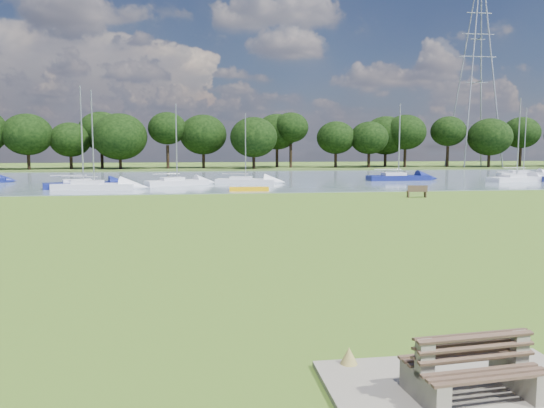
{
  "coord_description": "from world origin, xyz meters",
  "views": [
    {
      "loc": [
        -4.05,
        -21.15,
        3.84
      ],
      "look_at": [
        -1.35,
        -2.0,
        1.74
      ],
      "focal_mm": 35.0,
      "sensor_mm": 36.0,
      "label": 1
    }
  ],
  "objects": [
    {
      "name": "ground",
      "position": [
        0.0,
        0.0,
        0.0
      ],
      "size": [
        220.0,
        220.0,
        0.0
      ],
      "primitive_type": "plane",
      "color": "olive"
    },
    {
      "name": "river",
      "position": [
        0.0,
        42.0,
        0.0
      ],
      "size": [
        220.0,
        40.0,
        0.1
      ],
      "primitive_type": "cube",
      "color": "slate",
      "rests_on": "ground"
    },
    {
      "name": "far_bank",
      "position": [
        0.0,
        72.0,
        0.0
      ],
      "size": [
        220.0,
        20.0,
        0.4
      ],
      "primitive_type": "cube",
      "color": "#4C6626",
      "rests_on": "ground"
    },
    {
      "name": "concrete_pad",
      "position": [
        0.0,
        -14.0,
        0.05
      ],
      "size": [
        4.2,
        3.2,
        0.1
      ],
      "primitive_type": "cube",
      "color": "gray",
      "rests_on": "ground"
    },
    {
      "name": "bench_pair",
      "position": [
        0.0,
        -14.0,
        0.52
      ],
      "size": [
        1.99,
        1.28,
        1.02
      ],
      "rotation": [
        0.0,
        0.0,
        0.09
      ],
      "color": "gray",
      "rests_on": "concrete_pad"
    },
    {
      "name": "riverbank_bench",
      "position": [
        12.42,
        16.87,
        0.47
      ],
      "size": [
        1.56,
        0.63,
        0.93
      ],
      "rotation": [
        0.0,
        0.0,
        -0.12
      ],
      "color": "brown",
      "rests_on": "ground"
    },
    {
      "name": "kayak",
      "position": [
        0.33,
        24.0,
        0.22
      ],
      "size": [
        3.4,
        0.99,
        0.34
      ],
      "primitive_type": "cube",
      "rotation": [
        0.0,
        0.0,
        -0.06
      ],
      "color": "#EFAD07",
      "rests_on": "river"
    },
    {
      "name": "pylon",
      "position": [
        46.06,
        70.0,
        20.34
      ],
      "size": [
        7.27,
        5.09,
        32.41
      ],
      "color": "gray",
      "rests_on": "far_bank"
    },
    {
      "name": "tree_line",
      "position": [
        8.34,
        68.0,
        6.05
      ],
      "size": [
        158.54,
        8.41,
        10.18
      ],
      "color": "black",
      "rests_on": "far_bank"
    },
    {
      "name": "sailboat_1",
      "position": [
        -14.47,
        29.23,
        0.55
      ],
      "size": [
        7.2,
        3.88,
        9.26
      ],
      "rotation": [
        0.0,
        0.0,
        0.3
      ],
      "color": "navy",
      "rests_on": "river"
    },
    {
      "name": "sailboat_2",
      "position": [
        -13.27,
        27.81,
        0.51
      ],
      "size": [
        7.31,
        2.7,
        8.72
      ],
      "rotation": [
        0.0,
        0.0,
        -0.1
      ],
      "color": "silver",
      "rests_on": "river"
    },
    {
      "name": "sailboat_3",
      "position": [
        37.28,
        41.54,
        0.51
      ],
      "size": [
        6.52,
        2.57,
        8.72
      ],
      "rotation": [
        0.0,
        0.0,
        -0.13
      ],
      "color": "silver",
      "rests_on": "river"
    },
    {
      "name": "sailboat_4",
      "position": [
        -6.08,
        31.48,
        0.53
      ],
      "size": [
        6.3,
        4.05,
        7.93
      ],
      "rotation": [
        0.0,
        0.0,
        0.42
      ],
      "color": "silver",
      "rests_on": "river"
    },
    {
      "name": "sailboat_5",
      "position": [
        18.3,
        35.85,
        0.57
      ],
      "size": [
        7.13,
        2.21,
        8.51
      ],
      "rotation": [
        0.0,
        0.0,
        0.03
      ],
      "color": "navy",
      "rests_on": "river"
    },
    {
      "name": "sailboat_6",
      "position": [
        30.3,
        32.1,
        0.53
      ],
      "size": [
        7.2,
        3.67,
        9.0
      ],
      "rotation": [
        0.0,
        0.0,
        0.26
      ],
      "color": "silver",
      "rests_on": "river"
    },
    {
      "name": "sailboat_9",
      "position": [
        0.87,
        33.84,
        0.45
      ],
      "size": [
        6.44,
        3.35,
        7.2
      ],
      "rotation": [
        0.0,
        0.0,
        -0.28
      ],
      "color": "silver",
      "rests_on": "river"
    }
  ]
}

